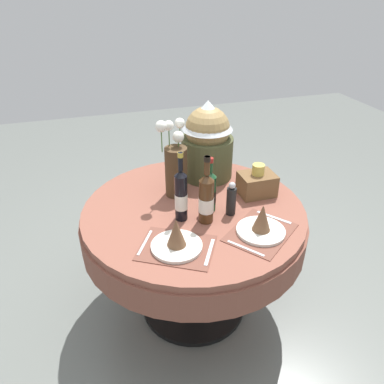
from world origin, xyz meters
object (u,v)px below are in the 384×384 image
place_setting_right (261,225)px  wine_bottle_centre (206,198)px  flower_vase (176,165)px  woven_basket_side_right (257,183)px  place_setting_left (177,240)px  pepper_mill (231,200)px  gift_tub_back_right (207,138)px  dining_table (194,227)px  wine_bottle_rear (181,195)px  wine_bottle_left (210,191)px

place_setting_right → wine_bottle_centre: wine_bottle_centre is taller
flower_vase → woven_basket_side_right: bearing=-17.5°
place_setting_left → flower_vase: size_ratio=0.93×
place_setting_left → woven_basket_side_right: size_ratio=2.15×
place_setting_right → pepper_mill: size_ratio=2.26×
pepper_mill → gift_tub_back_right: (0.02, 0.45, 0.17)m
wine_bottle_centre → place_setting_right: bearing=-38.4°
dining_table → wine_bottle_rear: 0.30m
wine_bottle_left → wine_bottle_rear: (-0.17, -0.04, 0.03)m
place_setting_right → wine_bottle_rear: wine_bottle_rear is taller
wine_bottle_left → pepper_mill: wine_bottle_left is taller
place_setting_right → pepper_mill: 0.22m
flower_vase → wine_bottle_left: flower_vase is taller
wine_bottle_centre → pepper_mill: bearing=9.5°
wine_bottle_left → woven_basket_side_right: bearing=14.1°
place_setting_left → flower_vase: flower_vase is taller
wine_bottle_left → woven_basket_side_right: (0.31, 0.08, -0.05)m
dining_table → pepper_mill: pepper_mill is taller
wine_bottle_centre → dining_table: bearing=99.0°
place_setting_left → gift_tub_back_right: (0.37, 0.65, 0.21)m
gift_tub_back_right → wine_bottle_rear: bearing=-124.0°
pepper_mill → wine_bottle_left: bearing=143.8°
wine_bottle_rear → gift_tub_back_right: 0.52m
dining_table → pepper_mill: 0.30m
place_setting_right → wine_bottle_centre: size_ratio=1.18×
wine_bottle_centre → woven_basket_side_right: (0.37, 0.17, -0.07)m
dining_table → gift_tub_back_right: 0.55m
flower_vase → wine_bottle_centre: flower_vase is taller
gift_tub_back_right → place_setting_right: bearing=-85.1°
wine_bottle_left → pepper_mill: 0.12m
flower_vase → wine_bottle_rear: 0.26m
flower_vase → wine_bottle_centre: 0.32m
dining_table → wine_bottle_centre: size_ratio=3.39×
dining_table → place_setting_right: place_setting_right is taller
place_setting_right → woven_basket_side_right: woven_basket_side_right is taller
wine_bottle_centre → pepper_mill: 0.16m
wine_bottle_left → pepper_mill: (0.09, -0.07, -0.03)m
dining_table → place_setting_right: bearing=-52.3°
wine_bottle_left → woven_basket_side_right: size_ratio=1.55×
flower_vase → woven_basket_side_right: (0.44, -0.14, -0.11)m
wine_bottle_rear → gift_tub_back_right: (0.28, 0.42, 0.11)m
dining_table → gift_tub_back_right: bearing=60.5°
place_setting_right → flower_vase: size_ratio=0.93×
wine_bottle_centre → wine_bottle_rear: bearing=153.8°
place_setting_left → place_setting_right: size_ratio=0.99×
wine_bottle_centre → wine_bottle_left: bearing=60.8°
flower_vase → pepper_mill: (0.22, -0.29, -0.09)m
place_setting_left → place_setting_right: (0.42, -0.01, 0.00)m
flower_vase → woven_basket_side_right: size_ratio=2.32×
wine_bottle_left → wine_bottle_centre: wine_bottle_centre is taller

